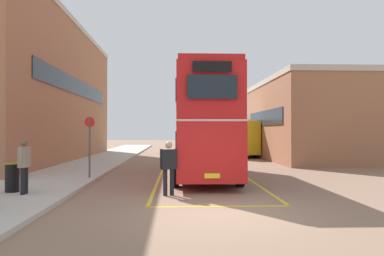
# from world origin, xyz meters

# --- Properties ---
(ground_plane) EXTENTS (135.60, 135.60, 0.00)m
(ground_plane) POSITION_xyz_m (0.00, 14.40, 0.00)
(ground_plane) COLOR #846651
(sidewalk_left) EXTENTS (4.00, 57.60, 0.14)m
(sidewalk_left) POSITION_xyz_m (-6.50, 16.80, 0.07)
(sidewalk_left) COLOR #B2ADA3
(sidewalk_left) RESTS_ON ground
(brick_building_left) EXTENTS (5.28, 23.19, 9.92)m
(brick_building_left) POSITION_xyz_m (-10.68, 17.54, 4.96)
(brick_building_left) COLOR #9E6647
(brick_building_left) RESTS_ON ground
(depot_building_right) EXTENTS (7.92, 12.95, 5.99)m
(depot_building_right) POSITION_xyz_m (9.39, 18.01, 3.00)
(depot_building_right) COLOR #9E6647
(depot_building_right) RESTS_ON ground
(double_decker_bus) EXTENTS (2.81, 9.82, 4.75)m
(double_decker_bus) POSITION_xyz_m (0.10, 7.68, 2.51)
(double_decker_bus) COLOR black
(double_decker_bus) RESTS_ON ground
(single_deck_bus) EXTENTS (3.51, 9.75, 3.02)m
(single_deck_bus) POSITION_xyz_m (3.67, 23.37, 1.64)
(single_deck_bus) COLOR black
(single_deck_bus) RESTS_ON ground
(pedestrian_boarding) EXTENTS (0.57, 0.38, 1.78)m
(pedestrian_boarding) POSITION_xyz_m (-1.39, 2.72, 1.04)
(pedestrian_boarding) COLOR black
(pedestrian_boarding) RESTS_ON ground
(pedestrian_waiting_near) EXTENTS (0.25, 0.58, 1.74)m
(pedestrian_waiting_near) POSITION_xyz_m (-5.91, 2.38, 1.15)
(pedestrian_waiting_near) COLOR black
(pedestrian_waiting_near) RESTS_ON sidewalk_left
(litter_bin) EXTENTS (0.47, 0.47, 0.94)m
(litter_bin) POSITION_xyz_m (-6.48, 2.85, 0.61)
(litter_bin) COLOR black
(litter_bin) RESTS_ON sidewalk_left
(bus_stop_sign) EXTENTS (0.44, 0.08, 2.59)m
(bus_stop_sign) POSITION_xyz_m (-4.83, 6.60, 1.70)
(bus_stop_sign) COLOR #4C4C51
(bus_stop_sign) RESTS_ON sidewalk_left
(bay_marking_yellow) EXTENTS (4.21, 11.82, 0.01)m
(bay_marking_yellow) POSITION_xyz_m (0.09, 5.84, 0.00)
(bay_marking_yellow) COLOR gold
(bay_marking_yellow) RESTS_ON ground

